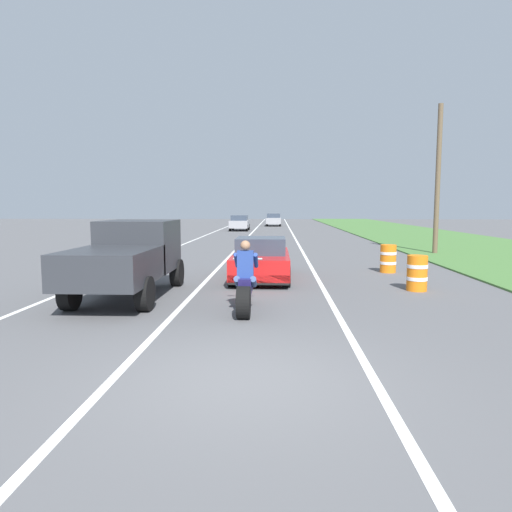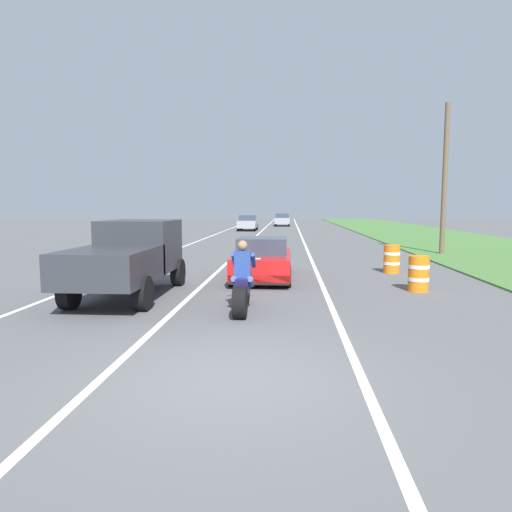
{
  "view_description": "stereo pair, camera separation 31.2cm",
  "coord_description": "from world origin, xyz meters",
  "px_view_note": "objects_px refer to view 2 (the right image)",
  "views": [
    {
      "loc": [
        0.46,
        -6.12,
        2.37
      ],
      "look_at": [
        -0.12,
        6.54,
        1.0
      ],
      "focal_mm": 32.28,
      "sensor_mm": 36.0,
      "label": 1
    },
    {
      "loc": [
        0.77,
        -6.1,
        2.37
      ],
      "look_at": [
        -0.12,
        6.54,
        1.0
      ],
      "focal_mm": 32.28,
      "sensor_mm": 36.0,
      "label": 2
    }
  ],
  "objects_px": {
    "distant_car_far_ahead": "(248,223)",
    "distant_car_further_ahead": "(282,220)",
    "motorcycle_with_rider": "(243,286)",
    "sports_car_red": "(263,260)",
    "pickup_truck_left_lane_dark_grey": "(129,255)",
    "construction_barrel_nearest": "(419,274)",
    "construction_barrel_mid": "(392,259)"
  },
  "relations": [
    {
      "from": "sports_car_red",
      "to": "construction_barrel_nearest",
      "type": "relative_size",
      "value": 4.3
    },
    {
      "from": "distant_car_far_ahead",
      "to": "motorcycle_with_rider",
      "type": "bearing_deg",
      "value": -85.14
    },
    {
      "from": "construction_barrel_nearest",
      "to": "construction_barrel_mid",
      "type": "height_order",
      "value": "same"
    },
    {
      "from": "sports_car_red",
      "to": "pickup_truck_left_lane_dark_grey",
      "type": "bearing_deg",
      "value": -136.31
    },
    {
      "from": "pickup_truck_left_lane_dark_grey",
      "to": "distant_car_far_ahead",
      "type": "bearing_deg",
      "value": 89.67
    },
    {
      "from": "pickup_truck_left_lane_dark_grey",
      "to": "distant_car_far_ahead",
      "type": "relative_size",
      "value": 1.2
    },
    {
      "from": "motorcycle_with_rider",
      "to": "construction_barrel_mid",
      "type": "bearing_deg",
      "value": 54.08
    },
    {
      "from": "sports_car_red",
      "to": "distant_car_further_ahead",
      "type": "relative_size",
      "value": 1.08
    },
    {
      "from": "construction_barrel_mid",
      "to": "motorcycle_with_rider",
      "type": "bearing_deg",
      "value": -125.92
    },
    {
      "from": "motorcycle_with_rider",
      "to": "pickup_truck_left_lane_dark_grey",
      "type": "bearing_deg",
      "value": 152.83
    },
    {
      "from": "distant_car_far_ahead",
      "to": "distant_car_further_ahead",
      "type": "xyz_separation_m",
      "value": [
        3.23,
        10.75,
        0.0
      ]
    },
    {
      "from": "distant_car_far_ahead",
      "to": "distant_car_further_ahead",
      "type": "bearing_deg",
      "value": 73.25
    },
    {
      "from": "distant_car_further_ahead",
      "to": "sports_car_red",
      "type": "bearing_deg",
      "value": -90.12
    },
    {
      "from": "sports_car_red",
      "to": "construction_barrel_mid",
      "type": "height_order",
      "value": "sports_car_red"
    },
    {
      "from": "motorcycle_with_rider",
      "to": "pickup_truck_left_lane_dark_grey",
      "type": "relative_size",
      "value": 0.46
    },
    {
      "from": "construction_barrel_mid",
      "to": "distant_car_further_ahead",
      "type": "height_order",
      "value": "distant_car_further_ahead"
    },
    {
      "from": "motorcycle_with_rider",
      "to": "construction_barrel_nearest",
      "type": "relative_size",
      "value": 2.21
    },
    {
      "from": "pickup_truck_left_lane_dark_grey",
      "to": "distant_car_further_ahead",
      "type": "height_order",
      "value": "pickup_truck_left_lane_dark_grey"
    },
    {
      "from": "sports_car_red",
      "to": "construction_barrel_nearest",
      "type": "bearing_deg",
      "value": -23.32
    },
    {
      "from": "distant_car_far_ahead",
      "to": "distant_car_further_ahead",
      "type": "relative_size",
      "value": 1.0
    },
    {
      "from": "motorcycle_with_rider",
      "to": "sports_car_red",
      "type": "height_order",
      "value": "motorcycle_with_rider"
    },
    {
      "from": "construction_barrel_nearest",
      "to": "distant_car_further_ahead",
      "type": "distance_m",
      "value": 42.93
    },
    {
      "from": "pickup_truck_left_lane_dark_grey",
      "to": "construction_barrel_nearest",
      "type": "height_order",
      "value": "pickup_truck_left_lane_dark_grey"
    },
    {
      "from": "construction_barrel_nearest",
      "to": "motorcycle_with_rider",
      "type": "bearing_deg",
      "value": -148.22
    },
    {
      "from": "distant_car_far_ahead",
      "to": "construction_barrel_mid",
      "type": "bearing_deg",
      "value": -74.88
    },
    {
      "from": "pickup_truck_left_lane_dark_grey",
      "to": "construction_barrel_nearest",
      "type": "xyz_separation_m",
      "value": [
        7.8,
        1.26,
        -0.6
      ]
    },
    {
      "from": "motorcycle_with_rider",
      "to": "distant_car_far_ahead",
      "type": "distance_m",
      "value": 34.96
    },
    {
      "from": "construction_barrel_mid",
      "to": "distant_car_far_ahead",
      "type": "bearing_deg",
      "value": 105.12
    },
    {
      "from": "motorcycle_with_rider",
      "to": "sports_car_red",
      "type": "xyz_separation_m",
      "value": [
        0.18,
        4.81,
        0.04
      ]
    },
    {
      "from": "construction_barrel_nearest",
      "to": "distant_car_far_ahead",
      "type": "distance_m",
      "value": 32.85
    },
    {
      "from": "motorcycle_with_rider",
      "to": "distant_car_far_ahead",
      "type": "height_order",
      "value": "motorcycle_with_rider"
    },
    {
      "from": "sports_car_red",
      "to": "construction_barrel_mid",
      "type": "relative_size",
      "value": 4.3
    }
  ]
}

